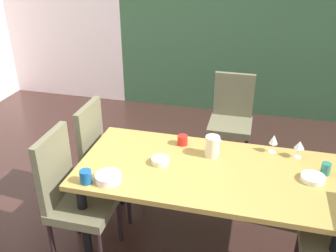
{
  "coord_description": "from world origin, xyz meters",
  "views": [
    {
      "loc": [
        0.94,
        -2.41,
        2.25
      ],
      "look_at": [
        0.27,
        0.24,
        0.85
      ],
      "focal_mm": 40.0,
      "sensor_mm": 36.0,
      "label": 1
    }
  ],
  "objects_px": {
    "serving_bowl_east": "(108,178)",
    "serving_bowl_south": "(313,178)",
    "serving_bowl_front": "(160,161)",
    "wine_glass_near_shelf": "(299,145)",
    "cup_left": "(86,177)",
    "dining_table": "(209,179)",
    "chair_left_far": "(104,153)",
    "chair_left_near": "(72,193)",
    "chair_head_far": "(231,116)",
    "cup_rear": "(326,169)",
    "pitcher_north": "(212,146)",
    "cup_right": "(183,140)",
    "wine_glass_center": "(274,140)"
  },
  "relations": [
    {
      "from": "serving_bowl_south",
      "to": "pitcher_north",
      "type": "height_order",
      "value": "pitcher_north"
    },
    {
      "from": "chair_left_far",
      "to": "wine_glass_near_shelf",
      "type": "xyz_separation_m",
      "value": [
        1.58,
        0.03,
        0.29
      ]
    },
    {
      "from": "cup_right",
      "to": "cup_left",
      "type": "bearing_deg",
      "value": -128.13
    },
    {
      "from": "serving_bowl_east",
      "to": "serving_bowl_south",
      "type": "relative_size",
      "value": 1.1
    },
    {
      "from": "serving_bowl_front",
      "to": "pitcher_north",
      "type": "bearing_deg",
      "value": 29.85
    },
    {
      "from": "chair_head_far",
      "to": "serving_bowl_front",
      "type": "distance_m",
      "value": 1.44
    },
    {
      "from": "dining_table",
      "to": "cup_left",
      "type": "bearing_deg",
      "value": -155.29
    },
    {
      "from": "dining_table",
      "to": "serving_bowl_east",
      "type": "height_order",
      "value": "serving_bowl_east"
    },
    {
      "from": "chair_left_far",
      "to": "chair_left_near",
      "type": "relative_size",
      "value": 0.96
    },
    {
      "from": "wine_glass_near_shelf",
      "to": "cup_left",
      "type": "relative_size",
      "value": 1.47
    },
    {
      "from": "chair_left_far",
      "to": "serving_bowl_south",
      "type": "distance_m",
      "value": 1.7
    },
    {
      "from": "chair_left_near",
      "to": "wine_glass_near_shelf",
      "type": "bearing_deg",
      "value": 111.69
    },
    {
      "from": "chair_left_near",
      "to": "serving_bowl_south",
      "type": "distance_m",
      "value": 1.72
    },
    {
      "from": "wine_glass_center",
      "to": "cup_rear",
      "type": "height_order",
      "value": "wine_glass_center"
    },
    {
      "from": "chair_left_near",
      "to": "cup_right",
      "type": "distance_m",
      "value": 0.95
    },
    {
      "from": "wine_glass_center",
      "to": "wine_glass_near_shelf",
      "type": "distance_m",
      "value": 0.19
    },
    {
      "from": "serving_bowl_east",
      "to": "chair_left_far",
      "type": "bearing_deg",
      "value": 116.3
    },
    {
      "from": "chair_left_near",
      "to": "chair_left_far",
      "type": "bearing_deg",
      "value": 179.65
    },
    {
      "from": "dining_table",
      "to": "chair_left_near",
      "type": "bearing_deg",
      "value": -162.57
    },
    {
      "from": "serving_bowl_east",
      "to": "pitcher_north",
      "type": "bearing_deg",
      "value": 38.24
    },
    {
      "from": "dining_table",
      "to": "chair_left_near",
      "type": "relative_size",
      "value": 1.83
    },
    {
      "from": "wine_glass_near_shelf",
      "to": "chair_head_far",
      "type": "bearing_deg",
      "value": 119.74
    },
    {
      "from": "serving_bowl_east",
      "to": "cup_rear",
      "type": "relative_size",
      "value": 2.03
    },
    {
      "from": "wine_glass_near_shelf",
      "to": "serving_bowl_front",
      "type": "height_order",
      "value": "wine_glass_near_shelf"
    },
    {
      "from": "chair_left_near",
      "to": "serving_bowl_east",
      "type": "bearing_deg",
      "value": 88.04
    },
    {
      "from": "cup_rear",
      "to": "serving_bowl_east",
      "type": "bearing_deg",
      "value": -162.7
    },
    {
      "from": "serving_bowl_front",
      "to": "serving_bowl_south",
      "type": "bearing_deg",
      "value": 2.66
    },
    {
      "from": "chair_left_near",
      "to": "cup_left",
      "type": "relative_size",
      "value": 11.01
    },
    {
      "from": "chair_head_far",
      "to": "serving_bowl_east",
      "type": "distance_m",
      "value": 1.82
    },
    {
      "from": "chair_head_far",
      "to": "cup_left",
      "type": "xyz_separation_m",
      "value": [
        -0.84,
        -1.72,
        0.24
      ]
    },
    {
      "from": "chair_left_near",
      "to": "wine_glass_near_shelf",
      "type": "distance_m",
      "value": 1.73
    },
    {
      "from": "serving_bowl_front",
      "to": "serving_bowl_east",
      "type": "xyz_separation_m",
      "value": [
        -0.29,
        -0.3,
        0.0
      ]
    },
    {
      "from": "dining_table",
      "to": "serving_bowl_east",
      "type": "distance_m",
      "value": 0.73
    },
    {
      "from": "serving_bowl_east",
      "to": "cup_rear",
      "type": "bearing_deg",
      "value": 17.3
    },
    {
      "from": "chair_head_far",
      "to": "serving_bowl_front",
      "type": "bearing_deg",
      "value": 73.34
    },
    {
      "from": "wine_glass_center",
      "to": "cup_left",
      "type": "bearing_deg",
      "value": -149.38
    },
    {
      "from": "wine_glass_near_shelf",
      "to": "cup_right",
      "type": "relative_size",
      "value": 1.68
    },
    {
      "from": "serving_bowl_east",
      "to": "pitcher_north",
      "type": "height_order",
      "value": "pitcher_north"
    },
    {
      "from": "serving_bowl_east",
      "to": "cup_right",
      "type": "relative_size",
      "value": 2.18
    },
    {
      "from": "wine_glass_near_shelf",
      "to": "cup_left",
      "type": "bearing_deg",
      "value": -153.95
    },
    {
      "from": "chair_left_near",
      "to": "serving_bowl_front",
      "type": "height_order",
      "value": "chair_left_near"
    },
    {
      "from": "wine_glass_near_shelf",
      "to": "serving_bowl_south",
      "type": "relative_size",
      "value": 0.85
    },
    {
      "from": "chair_left_far",
      "to": "chair_head_far",
      "type": "relative_size",
      "value": 1.03
    },
    {
      "from": "serving_bowl_front",
      "to": "cup_rear",
      "type": "distance_m",
      "value": 1.18
    },
    {
      "from": "serving_bowl_south",
      "to": "cup_rear",
      "type": "distance_m",
      "value": 0.14
    },
    {
      "from": "cup_rear",
      "to": "cup_left",
      "type": "bearing_deg",
      "value": -162.39
    },
    {
      "from": "cup_rear",
      "to": "chair_left_far",
      "type": "bearing_deg",
      "value": 174.87
    },
    {
      "from": "wine_glass_near_shelf",
      "to": "serving_bowl_east",
      "type": "bearing_deg",
      "value": -153.39
    },
    {
      "from": "dining_table",
      "to": "wine_glass_center",
      "type": "xyz_separation_m",
      "value": [
        0.44,
        0.37,
        0.19
      ]
    },
    {
      "from": "chair_head_far",
      "to": "cup_left",
      "type": "height_order",
      "value": "chair_head_far"
    }
  ]
}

